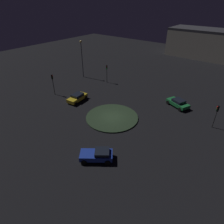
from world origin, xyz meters
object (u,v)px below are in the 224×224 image
object	(u,v)px
car_blue	(97,155)
traffic_light_southwest	(107,70)
traffic_light_northwest	(217,112)
traffic_light_south	(53,81)
streetlamp_southwest	(82,54)
store_building	(216,45)
car_yellow	(77,97)
car_green	(178,103)

from	to	relation	value
car_blue	traffic_light_southwest	size ratio (longest dim) A/B	1.03
traffic_light_northwest	traffic_light_south	size ratio (longest dim) A/B	0.89
streetlamp_southwest	store_building	xyz separation A→B (m)	(-37.02, 20.64, -1.39)
car_yellow	traffic_light_southwest	xyz separation A→B (m)	(-10.52, -1.47, 2.14)
car_green	car_yellow	bearing A→B (deg)	-125.29
car_green	store_building	xyz separation A→B (m)	(-36.92, -3.33, 3.51)
car_green	store_building	world-z (taller)	store_building
traffic_light_southwest	streetlamp_southwest	distance (m)	7.35
car_yellow	traffic_light_northwest	size ratio (longest dim) A/B	1.15
car_yellow	car_green	distance (m)	18.50
traffic_light_south	store_building	size ratio (longest dim) A/B	0.15
car_green	store_building	size ratio (longest dim) A/B	0.16
car_green	traffic_light_south	distance (m)	24.04
traffic_light_south	streetlamp_southwest	xyz separation A→B (m)	(-10.52, -2.52, 2.66)
car_blue	car_green	size ratio (longest dim) A/B	0.93
traffic_light_south	traffic_light_northwest	bearing A→B (deg)	13.90
traffic_light_south	traffic_light_southwest	world-z (taller)	traffic_light_south
streetlamp_southwest	store_building	size ratio (longest dim) A/B	0.30
car_blue	store_building	world-z (taller)	store_building
car_green	traffic_light_southwest	xyz separation A→B (m)	(-0.81, -17.22, 2.14)
car_yellow	store_building	size ratio (longest dim) A/B	0.15
traffic_light_south	store_building	distance (m)	50.89
traffic_light_northwest	car_yellow	bearing A→B (deg)	-11.52
traffic_light_south	store_building	xyz separation A→B (m)	(-47.54, 18.12, 1.27)
car_blue	car_green	xyz separation A→B (m)	(-18.77, 2.50, -0.01)
streetlamp_southwest	car_green	bearing A→B (deg)	90.24
traffic_light_northwest	store_building	xyz separation A→B (m)	(-39.88, -9.95, 1.58)
traffic_light_northwest	traffic_light_south	bearing A→B (deg)	-13.04
car_green	streetlamp_southwest	bearing A→B (deg)	-156.71
store_building	traffic_light_northwest	bearing A→B (deg)	104.42
traffic_light_southwest	streetlamp_southwest	bearing A→B (deg)	-125.06
car_yellow	traffic_light_south	world-z (taller)	traffic_light_south
traffic_light_southwest	car_green	bearing A→B (deg)	44.54
traffic_light_southwest	streetlamp_southwest	xyz separation A→B (m)	(0.91, -6.75, 2.75)
car_yellow	car_green	xyz separation A→B (m)	(-9.71, 15.75, 0.01)
traffic_light_northwest	streetlamp_southwest	size ratio (longest dim) A/B	0.43
car_green	traffic_light_southwest	distance (m)	17.37
car_green	streetlamp_southwest	distance (m)	24.46
car_yellow	traffic_light_south	xyz separation A→B (m)	(0.91, -5.70, 2.24)
store_building	traffic_light_south	bearing A→B (deg)	69.55
car_blue	traffic_light_south	world-z (taller)	traffic_light_south
car_blue	store_building	bearing A→B (deg)	-126.58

